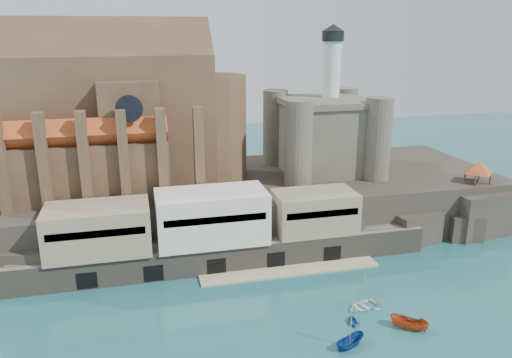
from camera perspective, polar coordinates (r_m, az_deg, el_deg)
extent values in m
plane|color=#1A5057|center=(68.74, 7.00, -17.30)|extent=(300.00, 300.00, 0.00)
cube|color=black|center=(100.98, -0.87, -2.50)|extent=(100.00, 34.00, 10.00)
cube|color=black|center=(85.87, -24.02, -9.10)|extent=(9.00, 5.00, 6.00)
cube|color=black|center=(84.22, -13.17, -8.52)|extent=(9.00, 5.00, 6.00)
cube|color=black|center=(85.76, -1.66, -7.57)|extent=(9.00, 5.00, 6.00)
cube|color=black|center=(90.53, 8.99, -6.43)|extent=(9.00, 5.00, 6.00)
cube|color=black|center=(97.54, 17.74, -5.31)|extent=(9.00, 5.00, 6.00)
cube|color=#625B4E|center=(84.67, -3.52, -8.50)|extent=(70.00, 6.00, 4.50)
cube|color=tan|center=(83.85, 3.93, -10.37)|extent=(30.00, 4.00, 0.40)
cube|color=black|center=(81.79, -18.75, -10.90)|extent=(3.00, 0.40, 2.60)
cube|color=black|center=(81.33, -11.61, -10.47)|extent=(3.00, 0.40, 2.60)
cube|color=black|center=(82.09, -4.53, -9.88)|extent=(3.00, 0.40, 2.60)
cube|color=black|center=(84.04, 2.30, -9.17)|extent=(3.00, 0.40, 2.60)
cube|color=black|center=(87.10, 8.70, -8.39)|extent=(3.00, 0.40, 2.60)
cube|color=gray|center=(82.43, -17.59, -5.48)|extent=(16.00, 9.00, 7.50)
cube|color=silver|center=(82.73, -5.09, -4.26)|extent=(18.00, 9.00, 8.50)
cube|color=gray|center=(87.27, 6.70, -3.69)|extent=(14.00, 8.00, 7.00)
cube|color=#493322|center=(96.43, -16.53, 6.33)|extent=(38.00, 14.00, 24.00)
cube|color=#493322|center=(95.13, -17.14, 13.45)|extent=(38.00, 13.01, 13.01)
cylinder|color=#493322|center=(97.71, -5.20, 5.89)|extent=(14.00, 14.00, 20.00)
cube|color=#493322|center=(96.68, -14.06, 5.34)|extent=(10.00, 20.00, 20.00)
cube|color=#493322|center=(88.99, -18.94, 0.64)|extent=(28.00, 5.00, 10.00)
cube|color=#493322|center=(107.36, -18.17, 3.38)|extent=(28.00, 5.00, 10.00)
cube|color=#AD431D|center=(87.49, -19.35, 4.79)|extent=(28.00, 5.66, 5.66)
cube|color=#AD431D|center=(106.12, -18.49, 6.84)|extent=(28.00, 5.66, 5.66)
cylinder|color=black|center=(83.78, -14.30, 7.79)|extent=(4.40, 0.30, 4.40)
cube|color=#493322|center=(87.41, -27.12, 1.43)|extent=(1.60, 2.20, 16.00)
cube|color=#493322|center=(86.14, -23.12, 1.74)|extent=(1.60, 2.20, 16.00)
cube|color=#493322|center=(85.31, -19.02, 2.04)|extent=(1.60, 2.20, 16.00)
cube|color=#493322|center=(84.92, -14.86, 2.34)|extent=(1.60, 2.20, 16.00)
cube|color=#493322|center=(84.99, -10.68, 2.63)|extent=(1.60, 2.20, 16.00)
cube|color=#493322|center=(85.51, -6.53, 2.90)|extent=(1.60, 2.20, 16.00)
cube|color=#4C483C|center=(103.25, 7.69, 4.70)|extent=(16.00, 16.00, 14.00)
cube|color=#4C483C|center=(101.98, 7.85, 8.77)|extent=(17.00, 17.00, 1.20)
cylinder|color=#4C483C|center=(93.00, 4.89, 4.08)|extent=(5.20, 5.20, 16.00)
cylinder|color=#4C483C|center=(99.20, 13.71, 4.47)|extent=(5.20, 5.20, 16.00)
cylinder|color=#4C483C|center=(107.96, 2.18, 5.91)|extent=(5.20, 5.20, 16.00)
cylinder|color=#4C483C|center=(113.34, 10.03, 6.19)|extent=(5.20, 5.20, 16.00)
cylinder|color=silver|center=(103.95, 8.61, 12.00)|extent=(3.60, 3.60, 12.00)
cylinder|color=black|center=(103.62, 8.79, 15.85)|extent=(4.40, 4.40, 2.00)
cone|color=black|center=(103.61, 8.83, 16.74)|extent=(4.60, 4.60, 1.40)
cube|color=black|center=(106.69, 23.57, -3.26)|extent=(12.00, 10.00, 8.70)
cube|color=black|center=(102.75, 22.65, -5.00)|extent=(6.00, 5.00, 5.00)
cube|color=black|center=(111.59, 24.94, -3.32)|extent=(5.00, 4.00, 6.00)
cube|color=#493322|center=(105.34, 23.85, -0.96)|extent=(4.20, 4.20, 0.30)
cylinder|color=#493322|center=(102.77, 23.77, -0.52)|extent=(0.36, 0.36, 3.20)
cylinder|color=#493322|center=(104.72, 25.16, -0.39)|extent=(0.36, 0.36, 3.20)
cylinder|color=#493322|center=(105.20, 22.73, -0.02)|extent=(0.36, 0.36, 3.20)
cylinder|color=#493322|center=(107.11, 24.12, 0.10)|extent=(0.36, 0.36, 3.20)
pyramid|color=#AD431D|center=(104.25, 24.12, 1.22)|extent=(6.40, 6.40, 2.20)
imported|color=navy|center=(67.32, 10.64, -18.30)|extent=(2.29, 2.26, 4.53)
imported|color=#B34017|center=(72.44, 17.02, -16.03)|extent=(2.73, 2.71, 5.11)
imported|color=white|center=(75.46, 12.09, -14.19)|extent=(2.33, 3.88, 5.23)
imported|color=#114996|center=(71.81, 10.98, -15.86)|extent=(2.65, 1.93, 2.78)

